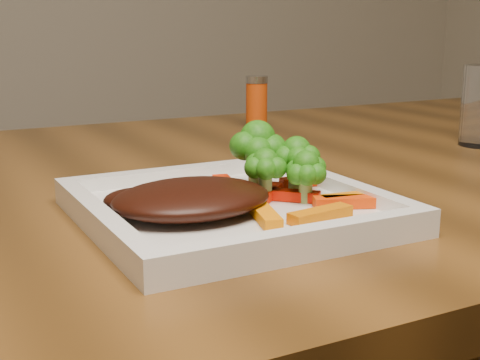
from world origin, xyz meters
name	(u,v)px	position (x,y,z in m)	size (l,w,h in m)	color
plate	(231,213)	(-0.43, -0.23, 0.76)	(0.27, 0.27, 0.01)	white
steak	(192,198)	(-0.48, -0.23, 0.78)	(0.15, 0.12, 0.03)	black
broccoli_0	(257,157)	(-0.38, -0.18, 0.80)	(0.07, 0.07, 0.07)	#3C7112
broccoli_1	(296,162)	(-0.35, -0.21, 0.79)	(0.05, 0.05, 0.06)	#1B7012
broccoli_2	(306,172)	(-0.36, -0.24, 0.79)	(0.05, 0.05, 0.06)	#105D0F
broccoli_3	(265,170)	(-0.39, -0.22, 0.79)	(0.05, 0.05, 0.06)	#1F6410
carrot_0	(320,215)	(-0.38, -0.30, 0.77)	(0.06, 0.02, 0.01)	#CD6503
carrot_1	(348,202)	(-0.34, -0.28, 0.77)	(0.06, 0.02, 0.01)	#E53703
carrot_2	(266,216)	(-0.43, -0.28, 0.77)	(0.06, 0.02, 0.01)	orange
carrot_3	(304,181)	(-0.33, -0.19, 0.77)	(0.05, 0.01, 0.01)	red
carrot_4	(226,185)	(-0.41, -0.17, 0.77)	(0.06, 0.02, 0.01)	#FC2A04
carrot_5	(293,195)	(-0.37, -0.23, 0.77)	(0.05, 0.01, 0.01)	red
carrot_6	(268,193)	(-0.39, -0.21, 0.77)	(0.05, 0.01, 0.01)	red
spice_shaker	(257,103)	(-0.15, 0.23, 0.80)	(0.04, 0.04, 0.09)	#C43F0A
carrot_7	(347,199)	(-0.33, -0.27, 0.77)	(0.05, 0.01, 0.01)	#D76D03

